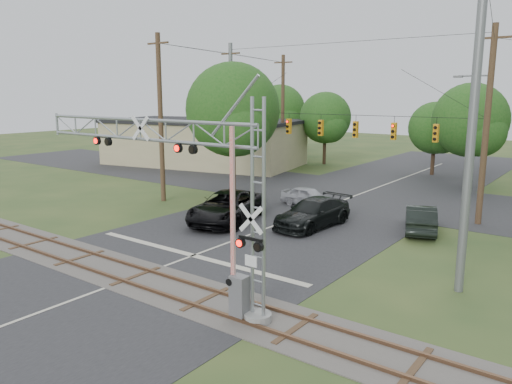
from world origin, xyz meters
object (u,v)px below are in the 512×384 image
Objects in this scene: traffic_signal_span at (350,123)px; commercial_building at (204,142)px; sedan_silver at (308,196)px; car_dark at (313,213)px; streetlight at (481,132)px; pickup_black at (227,207)px; crossing_gantry at (181,176)px.

traffic_signal_span is 23.99m from commercial_building.
sedan_silver is 22.71m from commercial_building.
streetlight is (6.04, 12.47, 4.24)m from car_dark.
commercial_building reaches higher than pickup_black.
car_dark is 1.47× the size of sedan_silver.
streetlight reaches higher than car_dark.
traffic_signal_span is at bearing 49.87° from pickup_black.
traffic_signal_span is at bearing 103.26° from car_dark.
crossing_gantry is 12.18m from pickup_black.
pickup_black is at bearing -126.51° from streetlight.
sedan_silver is 12.82m from streetlight.
pickup_black is at bearing -56.03° from commercial_building.
crossing_gantry is at bearing -78.87° from car_dark.
pickup_black is (-3.78, -8.54, -4.75)m from traffic_signal_span.
commercial_building is at bearing 173.73° from streetlight.
crossing_gantry is at bearing -60.31° from commercial_building.
sedan_silver is at bearing -140.10° from traffic_signal_span.
streetlight is (9.15, 7.83, 4.41)m from sedan_silver.
pickup_black is 18.61m from streetlight.
streetlight is (28.93, -3.18, 2.62)m from commercial_building.
car_dark is 0.63× the size of streetlight.
commercial_building is (-22.89, 15.64, 1.62)m from car_dark.
traffic_signal_span is 0.86× the size of commercial_building.
traffic_signal_span is 5.02× the size of sedan_silver.
car_dark is at bearing -81.40° from traffic_signal_span.
pickup_black is 0.29× the size of commercial_building.
streetlight is (4.69, 24.41, 0.35)m from crossing_gantry.
car_dark is at bearing 7.76° from pickup_black.
crossing_gantry is 18.53m from traffic_signal_span.
car_dark is (-1.35, 11.94, -3.89)m from crossing_gantry.
crossing_gantry is 0.52× the size of commercial_building.
sedan_silver is at bearing 60.04° from pickup_black.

